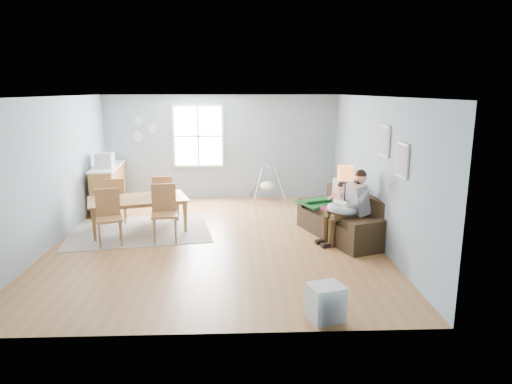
{
  "coord_description": "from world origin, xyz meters",
  "views": [
    {
      "loc": [
        0.42,
        -8.4,
        2.81
      ],
      "look_at": [
        0.74,
        -0.32,
        1.0
      ],
      "focal_mm": 32.0,
      "sensor_mm": 36.0,
      "label": 1
    }
  ],
  "objects_px": {
    "floor_lamp": "(345,180)",
    "baby_swing": "(267,185)",
    "sofa": "(345,222)",
    "chair_nw": "(115,197)",
    "storage_cube": "(325,302)",
    "chair_sw": "(109,213)",
    "chair_ne": "(163,195)",
    "dining_table": "(139,215)",
    "chair_se": "(164,208)",
    "monitor": "(105,160)",
    "toddler": "(337,199)",
    "father": "(349,204)",
    "counter": "(109,187)"
  },
  "relations": [
    {
      "from": "monitor",
      "to": "baby_swing",
      "type": "relative_size",
      "value": 0.38
    },
    {
      "from": "sofa",
      "to": "toddler",
      "type": "distance_m",
      "value": 0.47
    },
    {
      "from": "father",
      "to": "floor_lamp",
      "type": "xyz_separation_m",
      "value": [
        -0.1,
        -0.01,
        0.47
      ]
    },
    {
      "from": "storage_cube",
      "to": "chair_nw",
      "type": "height_order",
      "value": "chair_nw"
    },
    {
      "from": "chair_sw",
      "to": "chair_se",
      "type": "relative_size",
      "value": 0.96
    },
    {
      "from": "chair_ne",
      "to": "monitor",
      "type": "height_order",
      "value": "monitor"
    },
    {
      "from": "father",
      "to": "floor_lamp",
      "type": "height_order",
      "value": "floor_lamp"
    },
    {
      "from": "storage_cube",
      "to": "chair_sw",
      "type": "distance_m",
      "value": 4.64
    },
    {
      "from": "baby_swing",
      "to": "counter",
      "type": "bearing_deg",
      "value": -171.18
    },
    {
      "from": "chair_nw",
      "to": "chair_sw",
      "type": "bearing_deg",
      "value": -80.45
    },
    {
      "from": "chair_sw",
      "to": "chair_nw",
      "type": "relative_size",
      "value": 1.03
    },
    {
      "from": "chair_se",
      "to": "baby_swing",
      "type": "relative_size",
      "value": 1.06
    },
    {
      "from": "sofa",
      "to": "chair_ne",
      "type": "relative_size",
      "value": 2.29
    },
    {
      "from": "chair_nw",
      "to": "baby_swing",
      "type": "relative_size",
      "value": 0.98
    },
    {
      "from": "counter",
      "to": "baby_swing",
      "type": "xyz_separation_m",
      "value": [
        3.87,
        0.6,
        -0.12
      ]
    },
    {
      "from": "sofa",
      "to": "chair_se",
      "type": "relative_size",
      "value": 2.15
    },
    {
      "from": "father",
      "to": "storage_cube",
      "type": "bearing_deg",
      "value": -108.67
    },
    {
      "from": "dining_table",
      "to": "chair_ne",
      "type": "height_order",
      "value": "chair_ne"
    },
    {
      "from": "counter",
      "to": "baby_swing",
      "type": "height_order",
      "value": "counter"
    },
    {
      "from": "sofa",
      "to": "chair_nw",
      "type": "distance_m",
      "value": 4.86
    },
    {
      "from": "toddler",
      "to": "floor_lamp",
      "type": "bearing_deg",
      "value": -87.24
    },
    {
      "from": "sofa",
      "to": "chair_nw",
      "type": "bearing_deg",
      "value": 166.49
    },
    {
      "from": "chair_se",
      "to": "monitor",
      "type": "xyz_separation_m",
      "value": [
        -1.67,
        2.11,
        0.61
      ]
    },
    {
      "from": "father",
      "to": "chair_nw",
      "type": "height_order",
      "value": "father"
    },
    {
      "from": "floor_lamp",
      "to": "chair_sw",
      "type": "height_order",
      "value": "floor_lamp"
    },
    {
      "from": "dining_table",
      "to": "monitor",
      "type": "height_order",
      "value": "monitor"
    },
    {
      "from": "sofa",
      "to": "floor_lamp",
      "type": "bearing_deg",
      "value": -109.37
    },
    {
      "from": "toddler",
      "to": "sofa",
      "type": "bearing_deg",
      "value": -49.0
    },
    {
      "from": "chair_nw",
      "to": "monitor",
      "type": "height_order",
      "value": "monitor"
    },
    {
      "from": "dining_table",
      "to": "chair_ne",
      "type": "bearing_deg",
      "value": 46.44
    },
    {
      "from": "chair_se",
      "to": "counter",
      "type": "xyz_separation_m",
      "value": [
        -1.71,
        2.47,
        -0.09
      ]
    },
    {
      "from": "storage_cube",
      "to": "baby_swing",
      "type": "bearing_deg",
      "value": 92.95
    },
    {
      "from": "chair_sw",
      "to": "baby_swing",
      "type": "bearing_deg",
      "value": 45.89
    },
    {
      "from": "sofa",
      "to": "monitor",
      "type": "distance_m",
      "value": 5.65
    },
    {
      "from": "chair_ne",
      "to": "counter",
      "type": "xyz_separation_m",
      "value": [
        -1.47,
        1.13,
        -0.05
      ]
    },
    {
      "from": "storage_cube",
      "to": "dining_table",
      "type": "xyz_separation_m",
      "value": [
        -3.09,
        3.81,
        0.11
      ]
    },
    {
      "from": "baby_swing",
      "to": "floor_lamp",
      "type": "bearing_deg",
      "value": -70.13
    },
    {
      "from": "dining_table",
      "to": "chair_se",
      "type": "xyz_separation_m",
      "value": [
        0.61,
        -0.58,
        0.28
      ]
    },
    {
      "from": "toddler",
      "to": "floor_lamp",
      "type": "height_order",
      "value": "floor_lamp"
    },
    {
      "from": "dining_table",
      "to": "storage_cube",
      "type": "bearing_deg",
      "value": -68.58
    },
    {
      "from": "floor_lamp",
      "to": "chair_ne",
      "type": "height_order",
      "value": "floor_lamp"
    },
    {
      "from": "chair_se",
      "to": "monitor",
      "type": "relative_size",
      "value": 2.77
    },
    {
      "from": "father",
      "to": "dining_table",
      "type": "xyz_separation_m",
      "value": [
        -4.08,
        0.88,
        -0.4
      ]
    },
    {
      "from": "floor_lamp",
      "to": "baby_swing",
      "type": "height_order",
      "value": "floor_lamp"
    },
    {
      "from": "chair_sw",
      "to": "storage_cube",
      "type": "bearing_deg",
      "value": -41.27
    },
    {
      "from": "father",
      "to": "counter",
      "type": "distance_m",
      "value": 5.88
    },
    {
      "from": "floor_lamp",
      "to": "monitor",
      "type": "height_order",
      "value": "floor_lamp"
    },
    {
      "from": "sofa",
      "to": "dining_table",
      "type": "bearing_deg",
      "value": 172.43
    },
    {
      "from": "storage_cube",
      "to": "baby_swing",
      "type": "xyz_separation_m",
      "value": [
        -0.32,
        6.3,
        0.18
      ]
    },
    {
      "from": "monitor",
      "to": "counter",
      "type": "bearing_deg",
      "value": 96.68
    }
  ]
}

